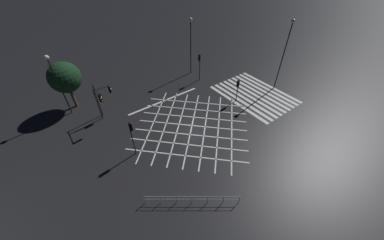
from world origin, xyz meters
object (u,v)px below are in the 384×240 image
traffic_light_median_south (238,87)px  traffic_light_se_cross (199,62)px  street_lamp_west (191,36)px  traffic_light_ne_cross (104,95)px  street_tree_near (65,78)px  traffic_light_median_north (132,132)px  traffic_light_ne_main (99,98)px  street_lamp_far (54,74)px  street_lamp_east (286,45)px

traffic_light_median_south → traffic_light_se_cross: (7.57, 0.47, 0.69)m
traffic_light_se_cross → street_lamp_west: 4.18m
traffic_light_ne_cross → street_tree_near: street_tree_near is taller
traffic_light_se_cross → street_tree_near: street_tree_near is taller
street_lamp_west → traffic_light_median_north: bearing=125.6°
traffic_light_ne_main → traffic_light_median_north: 7.14m
street_lamp_far → traffic_light_se_cross: bearing=-100.1°
traffic_light_median_north → street_tree_near: street_tree_near is taller
traffic_light_median_south → street_lamp_east: (-1.07, -7.13, 4.20)m
traffic_light_median_south → traffic_light_median_north: 15.09m
traffic_light_ne_cross → traffic_light_ne_main: bearing=-139.3°
street_lamp_east → street_lamp_west: 13.47m
traffic_light_ne_cross → street_tree_near: (4.65, 2.90, 1.23)m
traffic_light_ne_cross → traffic_light_median_north: (-7.76, 0.07, -0.07)m
traffic_light_ne_main → street_lamp_east: 24.39m
traffic_light_ne_cross → street_lamp_east: 23.93m
street_lamp_far → traffic_light_median_south: bearing=-120.0°
street_lamp_east → street_tree_near: (13.05, 25.04, -2.23)m
street_lamp_east → traffic_light_median_south: bearing=81.5°
street_lamp_west → street_tree_near: (1.65, 17.88, -1.83)m
traffic_light_ne_cross → street_lamp_west: size_ratio=0.49×
traffic_light_median_north → street_lamp_far: street_lamp_far is taller
traffic_light_ne_cross → traffic_light_se_cross: size_ratio=0.99×
traffic_light_median_south → traffic_light_median_north: traffic_light_median_north is taller
street_lamp_west → street_tree_near: size_ratio=1.39×
traffic_light_ne_cross → street_lamp_far: 5.72m
street_lamp_east → street_lamp_far: bearing=65.3°
traffic_light_median_south → street_tree_near: street_tree_near is taller
traffic_light_ne_cross → traffic_light_median_south: traffic_light_ne_cross is taller
traffic_light_ne_main → street_tree_near: bearing=-158.2°
traffic_light_ne_cross → traffic_light_median_north: bearing=-90.5°
street_tree_near → traffic_light_median_south: bearing=-123.8°
traffic_light_median_south → traffic_light_se_cross: bearing=-86.4°
street_lamp_west → traffic_light_median_south: bearing=-179.9°
traffic_light_ne_main → traffic_light_median_south: bearing=67.1°
street_tree_near → street_lamp_east: bearing=-117.5°
traffic_light_median_south → street_lamp_far: 21.93m
street_lamp_west → street_tree_near: 18.05m
street_lamp_far → traffic_light_ne_main: bearing=-144.1°
traffic_light_ne_cross → street_lamp_west: bearing=11.3°
street_lamp_east → street_lamp_far: street_lamp_east is taller
traffic_light_se_cross → street_lamp_east: bearing=131.4°
traffic_light_se_cross → street_lamp_east: (-8.64, -7.60, 3.51)m
traffic_light_ne_main → traffic_light_median_north: traffic_light_ne_main is taller
traffic_light_ne_main → traffic_light_se_cross: size_ratio=1.07×
traffic_light_median_north → street_lamp_east: bearing=-1.6°
traffic_light_median_south → traffic_light_median_north: size_ratio=0.77×
traffic_light_se_cross → street_lamp_far: (3.27, 18.32, 2.49)m
traffic_light_ne_main → street_lamp_west: (3.67, -15.75, 2.79)m
traffic_light_ne_cross → street_lamp_east: size_ratio=0.43×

